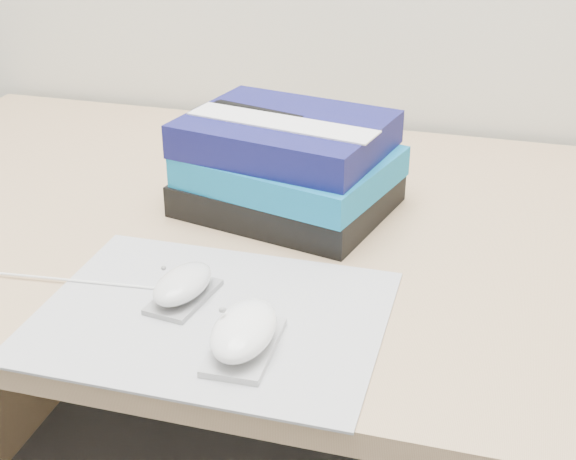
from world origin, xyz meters
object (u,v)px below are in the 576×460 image
(desk, at_px, (363,347))
(book_stack, at_px, (288,165))
(mouse_rear, at_px, (183,286))
(pouch, at_px, (258,155))
(mouse_front, at_px, (244,333))

(desk, height_order, book_stack, book_stack)
(mouse_rear, relative_size, pouch, 0.63)
(desk, height_order, mouse_front, mouse_front)
(mouse_front, height_order, book_stack, book_stack)
(desk, relative_size, book_stack, 5.11)
(desk, relative_size, mouse_rear, 15.87)
(pouch, bearing_deg, desk, 1.07)
(desk, height_order, mouse_rear, mouse_rear)
(mouse_rear, height_order, mouse_front, mouse_front)
(desk, relative_size, mouse_front, 14.03)
(desk, bearing_deg, pouch, -178.93)
(desk, distance_m, pouch, 0.34)
(mouse_rear, xyz_separation_m, pouch, (-0.01, 0.30, 0.04))
(book_stack, relative_size, pouch, 1.95)
(book_stack, xyz_separation_m, pouch, (-0.05, 0.03, -0.00))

